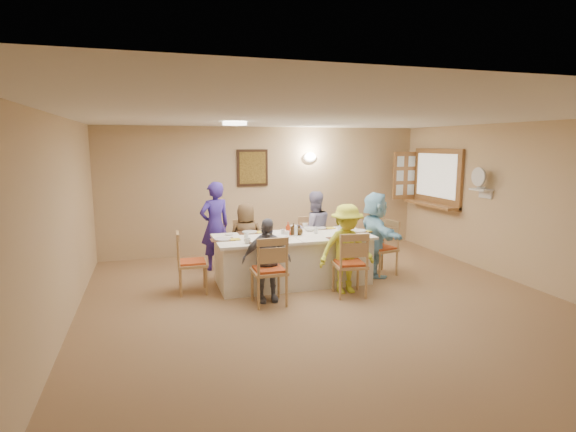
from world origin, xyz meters
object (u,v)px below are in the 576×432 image
object	(u,v)px
chair_back_left	(245,247)
chair_left_end	(192,262)
serving_hatch	(437,178)
diner_right_end	(375,234)
diner_back_left	(246,239)
chair_right_end	(381,248)
chair_front_left	(269,269)
dining_table	(293,259)
caregiver	(215,226)
chair_back_right	(311,242)
condiment_ketchup	(288,229)
diner_front_right	(346,249)
chair_front_right	(350,263)
diner_front_left	(267,260)
diner_back_right	(314,230)
desk_fan	(480,181)

from	to	relation	value
chair_back_left	chair_left_end	xyz separation A→B (m)	(-0.95, -0.80, 0.01)
serving_hatch	diner_right_end	distance (m)	2.39
chair_left_end	diner_back_left	world-z (taller)	diner_back_left
chair_right_end	chair_front_left	bearing A→B (deg)	-81.33
dining_table	caregiver	distance (m)	1.60
chair_right_end	chair_back_right	bearing A→B (deg)	-141.84
diner_back_left	condiment_ketchup	xyz separation A→B (m)	(0.52, -0.67, 0.26)
dining_table	chair_front_left	world-z (taller)	chair_front_left
dining_table	diner_right_end	distance (m)	1.46
serving_hatch	chair_back_left	xyz separation A→B (m)	(-3.97, -0.33, -1.06)
chair_back_left	chair_front_left	bearing A→B (deg)	-81.35
chair_left_end	chair_right_end	bearing A→B (deg)	-88.31
diner_back_left	diner_front_right	size ratio (longest dim) A/B	0.92
chair_back_left	chair_right_end	xyz separation A→B (m)	(2.15, -0.80, 0.01)
chair_back_left	caregiver	bearing A→B (deg)	150.77
serving_hatch	chair_right_end	distance (m)	2.38
chair_front_right	diner_front_left	bearing A→B (deg)	2.00
serving_hatch	caregiver	bearing A→B (deg)	179.72
chair_front_right	caregiver	xyz separation A→B (m)	(-1.65, 1.95, 0.29)
chair_back_left	caregiver	size ratio (longest dim) A/B	0.58
chair_front_right	diner_front_right	distance (m)	0.22
serving_hatch	diner_back_right	xyz separation A→B (m)	(-2.77, -0.45, -0.82)
chair_back_left	caregiver	xyz separation A→B (m)	(-0.45, 0.35, 0.32)
chair_front_left	diner_front_right	size ratio (longest dim) A/B	0.74
chair_back_right	chair_front_left	distance (m)	2.00
chair_front_right	chair_right_end	size ratio (longest dim) A/B	1.04
chair_back_left	chair_front_right	distance (m)	2.00
dining_table	serving_hatch	bearing A→B (deg)	18.52
chair_left_end	chair_front_left	bearing A→B (deg)	-128.41
chair_front_left	serving_hatch	bearing A→B (deg)	-154.01
diner_right_end	condiment_ketchup	bearing A→B (deg)	95.29
serving_hatch	diner_front_right	distance (m)	3.41
chair_back_right	diner_back_right	xyz separation A→B (m)	(0.00, -0.12, 0.24)
dining_table	chair_back_left	xyz separation A→B (m)	(-0.60, 0.80, 0.06)
chair_right_end	dining_table	bearing A→B (deg)	-101.74
chair_front_left	diner_front_right	distance (m)	1.22
chair_front_left	diner_front_left	bearing A→B (deg)	-89.93
desk_fan	dining_table	xyz separation A→B (m)	(-3.26, 0.22, -1.17)
diner_back_left	diner_back_right	world-z (taller)	diner_back_right
chair_back_right	diner_front_right	size ratio (longest dim) A/B	0.68
chair_back_left	condiment_ketchup	distance (m)	1.04
chair_front_left	diner_right_end	world-z (taller)	diner_right_end
dining_table	chair_left_end	distance (m)	1.55
chair_right_end	diner_back_left	distance (m)	2.26
serving_hatch	condiment_ketchup	xyz separation A→B (m)	(-3.45, -1.12, -0.63)
chair_front_left	diner_right_end	size ratio (longest dim) A/B	0.70
chair_front_right	diner_front_left	xyz separation A→B (m)	(-1.20, 0.12, 0.11)
diner_right_end	chair_left_end	bearing A→B (deg)	95.53
diner_front_right	chair_right_end	bearing A→B (deg)	35.83
chair_back_left	diner_right_end	bearing A→B (deg)	-12.96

